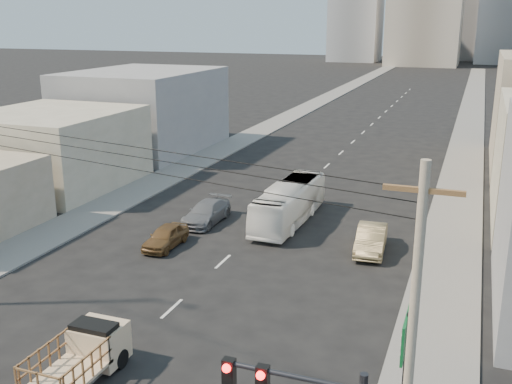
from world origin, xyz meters
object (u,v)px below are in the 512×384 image
Objects in this scene: city_bus at (289,203)px; green_sign at (405,352)px; sedan_tan at (371,239)px; sedan_grey at (206,212)px; utility_pole at (410,354)px; flatbed_pickup at (82,354)px; sedan_brown at (166,237)px.

city_bus is 1.91× the size of green_sign.
sedan_tan is 0.96× the size of sedan_grey.
utility_pole is at bearing -82.33° from green_sign.
utility_pole is at bearing -52.97° from sedan_grey.
flatbed_pickup is at bearing 178.66° from green_sign.
utility_pole reaches higher than sedan_brown.
sedan_grey is at bearing 100.34° from flatbed_pickup.
green_sign is at bearing -63.04° from city_bus.
green_sign is at bearing -41.70° from sedan_brown.
sedan_tan is (5.98, -3.32, -0.58)m from city_bus.
utility_pole is (0.34, -2.50, 1.44)m from green_sign.
city_bus is 6.86m from sedan_tan.
flatbed_pickup is 12.86m from utility_pole.
city_bus is at bearing 146.24° from sedan_tan.
flatbed_pickup is at bearing -119.88° from sedan_tan.
flatbed_pickup is at bearing -74.72° from sedan_brown.
flatbed_pickup is 13.62m from sedan_brown.
green_sign is at bearing -1.34° from flatbed_pickup.
green_sign reaches higher than sedan_brown.
green_sign is (11.53, -0.27, 2.65)m from flatbed_pickup.
sedan_brown is at bearing -93.63° from sedan_grey.
utility_pole is (15.15, -20.75, 4.49)m from sedan_grey.
green_sign is (3.74, -16.88, 2.99)m from sedan_tan.
sedan_brown is 0.80× the size of sedan_grey.
sedan_tan is at bearing 102.49° from green_sign.
city_bus is at bearing 115.70° from green_sign.
sedan_tan is 0.46× the size of utility_pole.
utility_pole is at bearing -82.87° from sedan_tan.
utility_pole is at bearing -45.97° from sedan_brown.
sedan_grey is at bearing 168.21° from sedan_tan.
sedan_grey is (-5.09, -1.95, -0.64)m from city_bus.
flatbed_pickup is at bearing -93.93° from city_bus.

